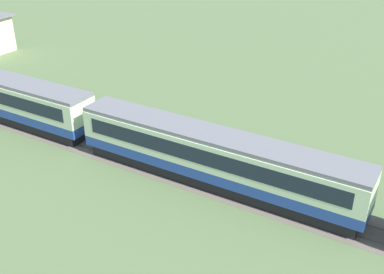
{
  "coord_description": "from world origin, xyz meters",
  "views": [
    {
      "loc": [
        -15.16,
        -24.85,
        19.18
      ],
      "look_at": [
        -32.19,
        3.92,
        1.62
      ],
      "focal_mm": 45.0,
      "sensor_mm": 36.0,
      "label": 1
    }
  ],
  "objects": [
    {
      "name": "passenger_train",
      "position": [
        -28.44,
        1.18,
        2.25
      ],
      "size": [
        113.42,
        2.96,
        4.06
      ],
      "color": "#234293",
      "rests_on": "ground_plane"
    },
    {
      "name": "railway_track",
      "position": [
        -32.07,
        1.18,
        0.01
      ],
      "size": [
        185.31,
        3.6,
        0.04
      ],
      "color": "#665B51",
      "rests_on": "ground_plane"
    }
  ]
}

